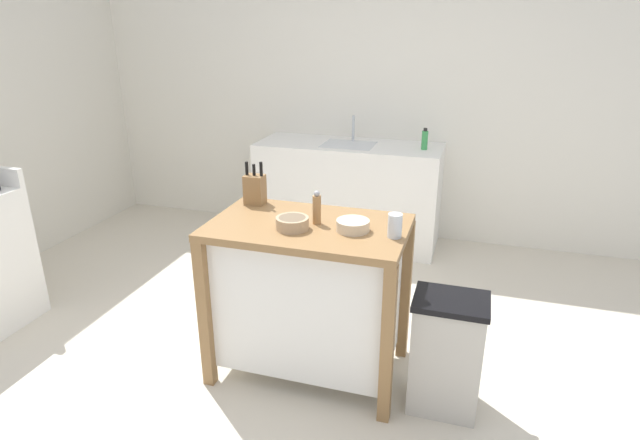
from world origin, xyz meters
TOP-DOWN VIEW (x-y plane):
  - ground_plane at (0.00, 0.00)m, footprint 6.55×6.55m
  - wall_back at (0.00, 2.41)m, footprint 5.55×0.10m
  - kitchen_island at (0.00, 0.17)m, footprint 1.03×0.63m
  - knife_block at (-0.39, 0.38)m, footprint 0.11×0.09m
  - bowl_ceramic_wide at (0.24, 0.14)m, footprint 0.17×0.17m
  - bowl_ceramic_small at (-0.05, 0.08)m, footprint 0.17×0.17m
  - drinking_cup at (0.46, 0.12)m, footprint 0.07×0.07m
  - pepper_grinder at (0.04, 0.19)m, footprint 0.04×0.04m
  - trash_bin at (0.76, 0.07)m, footprint 0.36×0.28m
  - sink_counter at (-0.26, 2.06)m, footprint 1.58×0.60m
  - sink_faucet at (-0.26, 2.20)m, footprint 0.02×0.02m
  - bottle_spray_cleaner at (0.38, 2.04)m, footprint 0.05×0.05m

SIDE VIEW (x-z plane):
  - ground_plane at x=0.00m, z-range 0.00..0.00m
  - trash_bin at x=0.76m, z-range 0.00..0.63m
  - sink_counter at x=-0.26m, z-range 0.00..0.90m
  - kitchen_island at x=0.00m, z-range 0.05..0.94m
  - bowl_ceramic_wide at x=0.24m, z-range 0.89..0.95m
  - bowl_ceramic_small at x=-0.05m, z-range 0.89..0.95m
  - drinking_cup at x=0.46m, z-range 0.89..1.01m
  - bottle_spray_cleaner at x=0.38m, z-range 0.89..1.06m
  - pepper_grinder at x=0.04m, z-range 0.89..1.06m
  - knife_block at x=-0.39m, z-range 0.86..1.11m
  - sink_faucet at x=-0.26m, z-range 0.89..1.11m
  - wall_back at x=0.00m, z-range 0.00..2.60m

